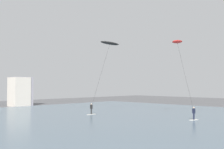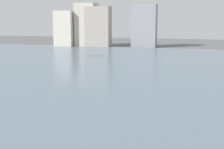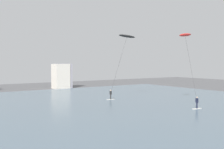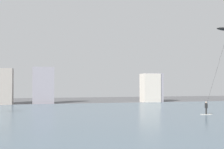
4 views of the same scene
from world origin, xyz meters
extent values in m
cube|color=slate|center=(0.00, 31.03, 0.05)|extent=(84.00, 52.00, 0.10)
cube|color=beige|center=(-19.72, 57.12, 3.05)|extent=(3.21, 2.97, 6.10)
cube|color=beige|center=(-16.19, 58.11, 3.70)|extent=(3.45, 3.06, 7.40)
cube|color=#A89E93|center=(-13.85, 57.45, 3.41)|extent=(4.24, 2.31, 6.81)
cube|color=gray|center=(-6.18, 58.92, 3.60)|extent=(4.10, 2.33, 7.20)
camera|label=1|loc=(-15.30, 1.23, 4.61)|focal=47.95mm
camera|label=2|loc=(3.58, 1.98, 5.55)|focal=54.45mm
camera|label=3|loc=(-11.30, -3.95, 6.37)|focal=44.01mm
camera|label=4|loc=(-5.13, 2.22, 4.22)|focal=45.00mm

